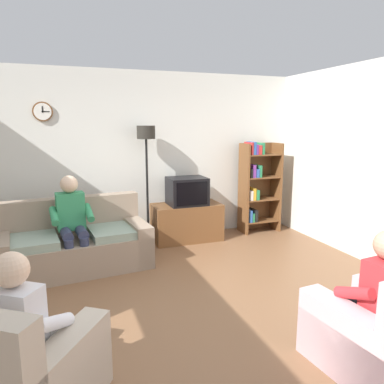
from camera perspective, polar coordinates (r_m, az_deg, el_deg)
name	(u,v)px	position (r m, az deg, el deg)	size (l,w,h in m)	color
ground_plane	(184,314)	(3.86, -1.18, -18.50)	(12.00, 12.00, 0.00)	brown
back_wall_assembly	(131,157)	(5.98, -9.44, 5.42)	(6.20, 0.17, 2.70)	silver
couch	(74,246)	(5.05, -18.00, -7.98)	(1.98, 1.08, 0.90)	gray
tv_stand	(187,222)	(5.97, -0.85, -4.71)	(1.10, 0.56, 0.60)	brown
tv	(187,191)	(5.83, -0.78, 0.15)	(0.60, 0.49, 0.44)	black
bookshelf	(257,185)	(6.46, 10.09, 1.10)	(0.68, 0.36, 1.58)	brown
floor_lamp	(146,152)	(5.70, -7.14, 6.24)	(0.28, 0.28, 1.85)	black
armchair_near_window	(21,376)	(2.84, -25.21, -24.55)	(1.16, 1.18, 0.90)	#BCAD99
armchair_near_bookshelf	(380,336)	(3.31, 27.35, -19.30)	(0.88, 0.95, 0.90)	beige
person_on_couch	(72,219)	(4.84, -18.22, -4.04)	(0.54, 0.57, 1.24)	#338C59
person_in_left_armchair	(26,324)	(2.73, -24.49, -18.21)	(0.62, 0.64, 1.12)	silver
person_in_right_armchair	(374,292)	(3.22, 26.55, -13.84)	(0.54, 0.56, 1.12)	red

